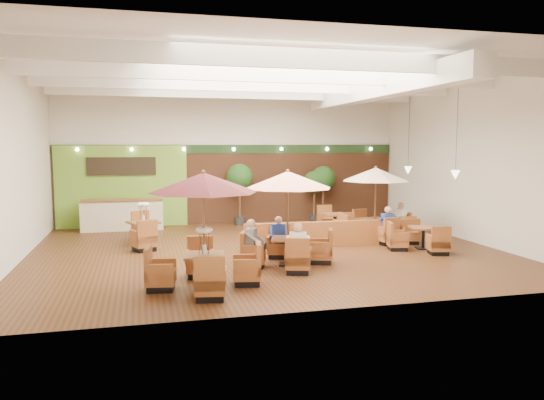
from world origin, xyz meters
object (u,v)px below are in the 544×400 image
object	(u,v)px
service_counter	(122,215)
table_1	(288,200)
table_3	(144,230)
topiary_0	(240,179)
topiary_1	(314,184)
diner_2	(253,238)
diner_0	(298,243)
table_4	(416,239)
diner_3	(387,221)
table_5	(335,224)
diner_1	(279,233)
booth_divider	(334,234)
table_0	(204,209)
topiary_2	(323,180)
table_2	(375,189)
diner_4	(399,217)

from	to	relation	value
service_counter	table_1	xyz separation A→B (m)	(4.49, -7.16, 1.18)
table_3	topiary_0	distance (m)	5.34
service_counter	topiary_1	world-z (taller)	topiary_1
table_1	diner_2	bearing A→B (deg)	-161.81
topiary_1	diner_0	xyz separation A→B (m)	(-3.22, -8.31, -0.82)
table_4	diner_0	xyz separation A→B (m)	(-4.44, -2.08, 0.45)
table_1	diner_3	world-z (taller)	table_1
table_5	diner_0	bearing A→B (deg)	-118.21
topiary_1	topiary_0	bearing A→B (deg)	180.00
diner_0	table_5	bearing A→B (deg)	75.10
topiary_0	diner_1	distance (m)	6.51
diner_0	diner_1	world-z (taller)	diner_0
booth_divider	table_5	bearing A→B (deg)	71.12
service_counter	table_0	xyz separation A→B (m)	(2.06, -8.87, 1.22)
topiary_2	diner_0	bearing A→B (deg)	-113.47
diner_0	diner_2	size ratio (longest dim) A/B	1.04
table_2	diner_2	size ratio (longest dim) A/B	3.09
booth_divider	topiary_1	xyz separation A→B (m)	(1.05, 5.17, 1.20)
table_5	topiary_1	size ratio (longest dim) A/B	1.12
table_2	diner_1	bearing A→B (deg)	-165.07
service_counter	topiary_0	size ratio (longest dim) A/B	1.21
table_1	diner_0	xyz separation A→B (m)	(0.00, -0.95, -0.99)
table_0	table_3	distance (m)	5.87
table_5	diner_3	world-z (taller)	diner_3
service_counter	table_3	bearing A→B (deg)	-77.07
booth_divider	diner_1	distance (m)	2.52
topiary_1	table_1	bearing A→B (deg)	-113.61
booth_divider	diner_1	xyz separation A→B (m)	(-2.17, -1.24, 0.33)
booth_divider	diner_4	size ratio (longest dim) A/B	7.31
booth_divider	topiary_2	distance (m)	5.54
table_5	diner_1	bearing A→B (deg)	-129.19
table_0	table_5	bearing A→B (deg)	58.28
service_counter	topiary_1	xyz separation A→B (m)	(7.71, 0.20, 1.02)
table_5	table_3	bearing A→B (deg)	-172.77
table_0	service_counter	bearing A→B (deg)	112.45
table_5	table_2	bearing A→B (deg)	-62.43
table_5	topiary_2	distance (m)	3.11
table_1	table_5	size ratio (longest dim) A/B	1.11
table_1	table_5	distance (m)	5.75
table_0	table_4	world-z (taller)	table_0
topiary_2	diner_3	size ratio (longest dim) A/B	2.95
diner_0	table_2	bearing A→B (deg)	59.23
booth_divider	diner_3	size ratio (longest dim) A/B	7.37
table_2	table_5	bearing A→B (deg)	104.14
topiary_2	diner_0	world-z (taller)	topiary_2
table_4	diner_2	distance (m)	5.52
diner_2	diner_3	size ratio (longest dim) A/B	1.04
topiary_0	diner_2	distance (m)	7.51
table_5	topiary_1	bearing A→B (deg)	88.31
table_0	diner_4	distance (m)	8.73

